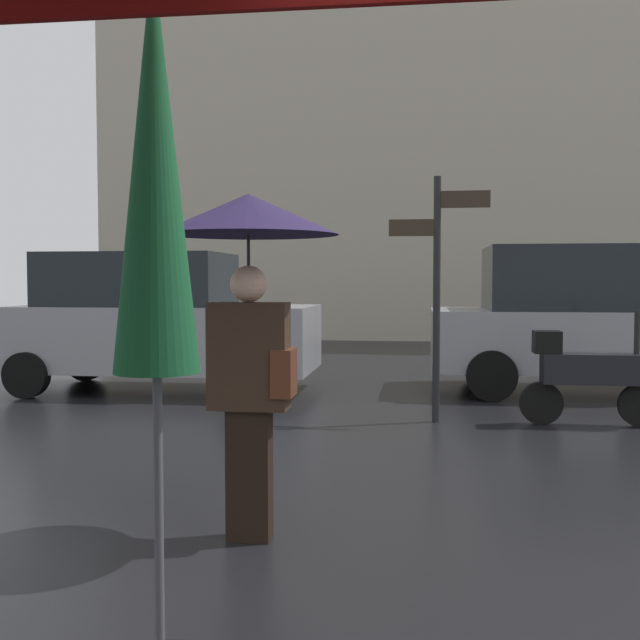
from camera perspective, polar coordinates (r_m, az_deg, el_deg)
folded_patio_umbrella_near at (r=2.91m, az=-12.37°, el=8.84°), size 0.48×0.48×2.76m
pedestrian_with_umbrella at (r=4.44m, az=-5.38°, el=4.18°), size 1.06×1.06×2.05m
parked_scooter at (r=8.51m, az=19.52°, el=-3.84°), size 1.48×0.32×1.23m
parked_car_left at (r=10.99m, az=19.43°, el=0.04°), size 4.34×2.07×2.02m
parked_car_right at (r=10.82m, az=-12.69°, el=-0.12°), size 4.47×1.95×1.93m
street_signpost at (r=8.26m, az=8.88°, el=3.54°), size 1.08×0.08×2.67m
building_block at (r=21.41m, az=10.03°, el=19.52°), size 18.81×2.36×15.31m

